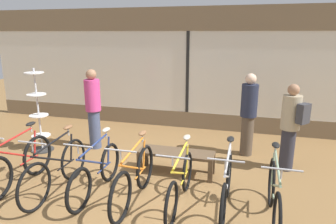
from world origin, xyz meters
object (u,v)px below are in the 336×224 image
(bicycle_far_left, at_px, (18,165))
(bicycle_center, at_px, (134,179))
(accessory_rack, at_px, (39,118))
(display_bench, at_px, (176,155))
(bicycle_center_left, at_px, (96,173))
(customer_by_window, at_px, (291,125))
(customer_mid_floor, at_px, (93,107))
(bicycle_left, at_px, (56,170))
(customer_near_rack, at_px, (248,113))
(bicycle_right, at_px, (226,188))
(bicycle_center_right, at_px, (180,183))
(bicycle_far_right, at_px, (274,197))

(bicycle_far_left, relative_size, bicycle_center, 1.00)
(accessory_rack, bearing_deg, display_bench, -5.61)
(bicycle_center_left, distance_m, customer_by_window, 3.59)
(bicycle_center, height_order, customer_mid_floor, customer_mid_floor)
(bicycle_left, bearing_deg, customer_near_rack, 39.66)
(bicycle_right, xyz_separation_m, customer_near_rack, (0.25, 2.30, 0.53))
(bicycle_center, relative_size, customer_by_window, 1.04)
(bicycle_center, height_order, accessory_rack, accessory_rack)
(bicycle_left, xyz_separation_m, display_bench, (1.72, 1.18, -0.05))
(bicycle_center_right, height_order, display_bench, bicycle_center_right)
(bicycle_right, distance_m, accessory_rack, 4.38)
(customer_by_window, height_order, customer_mid_floor, customer_mid_floor)
(bicycle_center_left, distance_m, accessory_rack, 2.53)
(display_bench, relative_size, customer_mid_floor, 0.78)
(bicycle_far_right, xyz_separation_m, customer_by_window, (0.37, 1.86, 0.49))
(bicycle_right, bearing_deg, customer_mid_floor, 149.66)
(bicycle_center_right, height_order, accessory_rack, accessory_rack)
(bicycle_center_left, bearing_deg, customer_mid_floor, 119.25)
(bicycle_far_left, relative_size, bicycle_right, 0.98)
(customer_by_window, bearing_deg, customer_mid_floor, 179.16)
(bicycle_left, xyz_separation_m, bicycle_center, (1.34, 0.05, -0.00))
(bicycle_right, distance_m, customer_mid_floor, 3.62)
(bicycle_far_right, height_order, customer_near_rack, customer_near_rack)
(bicycle_right, bearing_deg, customer_near_rack, 83.92)
(customer_near_rack, height_order, customer_mid_floor, customer_mid_floor)
(bicycle_right, height_order, customer_mid_floor, customer_mid_floor)
(customer_by_window, bearing_deg, bicycle_left, -153.00)
(bicycle_center_left, bearing_deg, customer_near_rack, 45.21)
(bicycle_center_right, relative_size, customer_near_rack, 0.96)
(bicycle_far_left, distance_m, accessory_rack, 1.69)
(display_bench, bearing_deg, customer_mid_floor, 159.54)
(bicycle_far_left, distance_m, customer_mid_floor, 2.07)
(bicycle_far_right, relative_size, customer_by_window, 1.07)
(customer_mid_floor, bearing_deg, customer_by_window, -0.84)
(bicycle_center_right, bearing_deg, bicycle_far_left, -176.96)
(bicycle_far_right, bearing_deg, accessory_rack, 163.19)
(bicycle_center, bearing_deg, bicycle_center_left, 173.66)
(bicycle_center_left, distance_m, customer_mid_floor, 2.18)
(bicycle_right, distance_m, bicycle_far_right, 0.65)
(bicycle_center, xyz_separation_m, bicycle_far_right, (2.02, -0.01, 0.01))
(bicycle_center_right, xyz_separation_m, bicycle_far_right, (1.32, -0.11, 0.04))
(bicycle_left, bearing_deg, bicycle_center, 2.20)
(bicycle_center, bearing_deg, customer_mid_floor, 131.91)
(bicycle_right, height_order, customer_near_rack, customer_near_rack)
(bicycle_center, xyz_separation_m, display_bench, (0.38, 1.13, -0.04))
(bicycle_center, distance_m, display_bench, 1.19)
(bicycle_left, bearing_deg, bicycle_right, 3.20)
(bicycle_center_right, bearing_deg, customer_mid_floor, 143.05)
(bicycle_center_right, distance_m, display_bench, 1.08)
(bicycle_right, xyz_separation_m, customer_by_window, (1.01, 1.75, 0.50))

